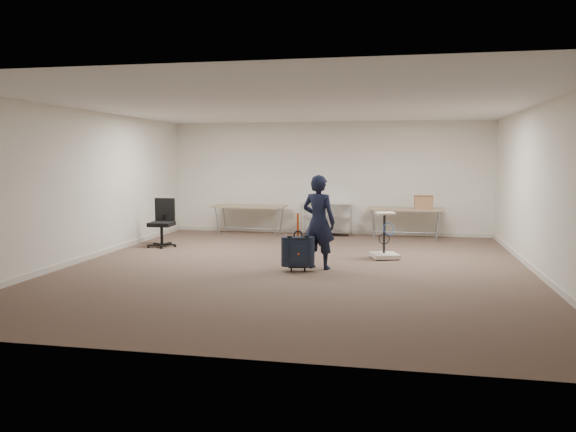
# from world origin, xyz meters

# --- Properties ---
(ground) EXTENTS (9.00, 9.00, 0.00)m
(ground) POSITION_xyz_m (0.00, 0.00, 0.00)
(ground) COLOR #4E3A2F
(ground) RESTS_ON ground
(room_shell) EXTENTS (8.00, 9.00, 9.00)m
(room_shell) POSITION_xyz_m (0.00, 1.38, 0.05)
(room_shell) COLOR white
(room_shell) RESTS_ON ground
(folding_table_left) EXTENTS (1.80, 0.75, 0.73)m
(folding_table_left) POSITION_xyz_m (-1.90, 3.95, 0.68)
(folding_table_left) COLOR #8E7157
(folding_table_left) RESTS_ON ground
(folding_table_right) EXTENTS (1.80, 0.75, 0.73)m
(folding_table_right) POSITION_xyz_m (1.90, 3.95, 0.68)
(folding_table_right) COLOR #8E7157
(folding_table_right) RESTS_ON ground
(wire_shelf) EXTENTS (1.22, 0.47, 0.80)m
(wire_shelf) POSITION_xyz_m (0.00, 4.20, 0.44)
(wire_shelf) COLOR silver
(wire_shelf) RESTS_ON ground
(person) EXTENTS (0.68, 0.55, 1.63)m
(person) POSITION_xyz_m (0.39, 0.02, 0.82)
(person) COLOR black
(person) RESTS_ON ground
(suitcase) EXTENTS (0.40, 0.30, 0.99)m
(suitcase) POSITION_xyz_m (0.08, -0.31, 0.34)
(suitcase) COLOR black
(suitcase) RESTS_ON ground
(office_chair) EXTENTS (0.63, 0.63, 1.04)m
(office_chair) POSITION_xyz_m (-3.27, 1.77, 0.31)
(office_chair) COLOR black
(office_chair) RESTS_ON ground
(equipment_cart) EXTENTS (0.61, 0.61, 0.89)m
(equipment_cart) POSITION_xyz_m (1.50, 1.22, 0.23)
(equipment_cart) COLOR white
(equipment_cart) RESTS_ON ground
(cardboard_box) EXTENTS (0.42, 0.32, 0.31)m
(cardboard_box) POSITION_xyz_m (2.31, 3.85, 0.89)
(cardboard_box) COLOR #8E6042
(cardboard_box) RESTS_ON folding_table_right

